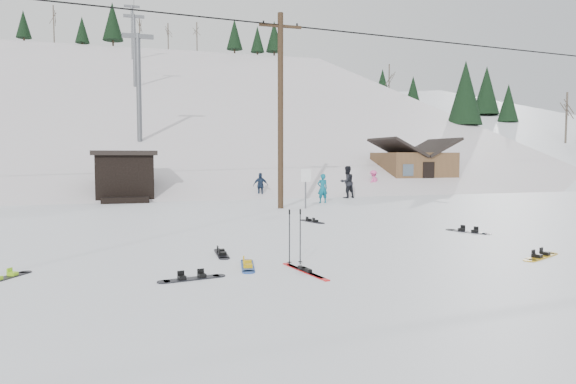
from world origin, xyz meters
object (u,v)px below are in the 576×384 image
object	(u,v)px
hero_skis	(305,271)
hero_snowboard	(248,265)
utility_pole	(281,108)
cabin	(413,169)

from	to	relation	value
hero_skis	hero_snowboard	bearing A→B (deg)	129.39
utility_pole	hero_snowboard	world-z (taller)	utility_pole
hero_snowboard	cabin	bearing A→B (deg)	-27.54
cabin	hero_skis	bearing A→B (deg)	-125.35
utility_pole	hero_skis	bearing A→B (deg)	-104.11
utility_pole	cabin	xyz separation A→B (m)	(13.00, 10.00, -3.20)
hero_snowboard	hero_skis	world-z (taller)	hero_snowboard
cabin	hero_snowboard	xyz separation A→B (m)	(-17.28, -22.01, -1.46)
utility_pole	cabin	distance (m)	16.71
hero_snowboard	utility_pole	bearing A→B (deg)	-9.01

